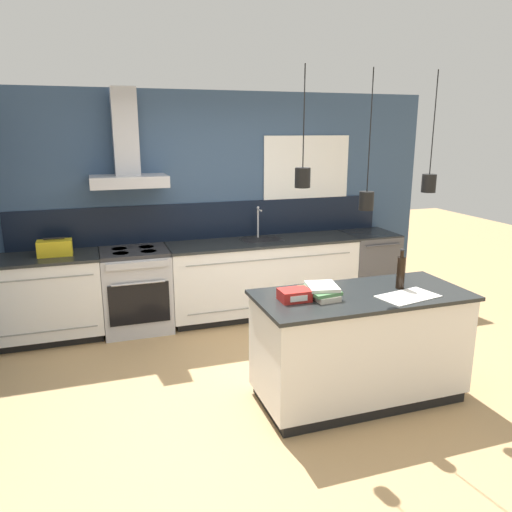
{
  "coord_description": "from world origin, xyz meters",
  "views": [
    {
      "loc": [
        -1.31,
        -3.69,
        2.17
      ],
      "look_at": [
        0.09,
        0.49,
        1.05
      ],
      "focal_mm": 35.0,
      "sensor_mm": 36.0,
      "label": 1
    }
  ],
  "objects_px": {
    "oven_range": "(136,290)",
    "dishwasher": "(367,267)",
    "book_stack": "(321,291)",
    "red_supply_box": "(294,295)",
    "bottle_on_island": "(401,272)",
    "yellow_toolbox": "(55,248)"
  },
  "relations": [
    {
      "from": "bottle_on_island",
      "to": "book_stack",
      "type": "height_order",
      "value": "bottle_on_island"
    },
    {
      "from": "dishwasher",
      "to": "bottle_on_island",
      "type": "relative_size",
      "value": 2.77
    },
    {
      "from": "oven_range",
      "to": "book_stack",
      "type": "distance_m",
      "value": 2.45
    },
    {
      "from": "bottle_on_island",
      "to": "yellow_toolbox",
      "type": "distance_m",
      "value": 3.43
    },
    {
      "from": "oven_range",
      "to": "dishwasher",
      "type": "bearing_deg",
      "value": 0.08
    },
    {
      "from": "oven_range",
      "to": "yellow_toolbox",
      "type": "relative_size",
      "value": 2.68
    },
    {
      "from": "dishwasher",
      "to": "red_supply_box",
      "type": "relative_size",
      "value": 3.97
    },
    {
      "from": "bottle_on_island",
      "to": "book_stack",
      "type": "xyz_separation_m",
      "value": [
        -0.71,
        0.01,
        -0.09
      ]
    },
    {
      "from": "oven_range",
      "to": "yellow_toolbox",
      "type": "distance_m",
      "value": 0.95
    },
    {
      "from": "book_stack",
      "to": "yellow_toolbox",
      "type": "distance_m",
      "value": 2.89
    },
    {
      "from": "book_stack",
      "to": "dishwasher",
      "type": "bearing_deg",
      "value": 51.0
    },
    {
      "from": "yellow_toolbox",
      "to": "book_stack",
      "type": "bearing_deg",
      "value": -45.45
    },
    {
      "from": "book_stack",
      "to": "yellow_toolbox",
      "type": "height_order",
      "value": "yellow_toolbox"
    },
    {
      "from": "dishwasher",
      "to": "book_stack",
      "type": "distance_m",
      "value": 2.69
    },
    {
      "from": "bottle_on_island",
      "to": "book_stack",
      "type": "relative_size",
      "value": 0.96
    },
    {
      "from": "dishwasher",
      "to": "yellow_toolbox",
      "type": "xyz_separation_m",
      "value": [
        -3.69,
        0.0,
        0.54
      ]
    },
    {
      "from": "dishwasher",
      "to": "oven_range",
      "type": "bearing_deg",
      "value": -179.92
    },
    {
      "from": "red_supply_box",
      "to": "dishwasher",
      "type": "bearing_deg",
      "value": 47.57
    },
    {
      "from": "dishwasher",
      "to": "bottle_on_island",
      "type": "bearing_deg",
      "value": -114.83
    },
    {
      "from": "book_stack",
      "to": "red_supply_box",
      "type": "height_order",
      "value": "book_stack"
    },
    {
      "from": "oven_range",
      "to": "dishwasher",
      "type": "xyz_separation_m",
      "value": [
        2.9,
        0.0,
        -0.0
      ]
    },
    {
      "from": "dishwasher",
      "to": "bottle_on_island",
      "type": "xyz_separation_m",
      "value": [
        -0.96,
        -2.06,
        0.59
      ]
    }
  ]
}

